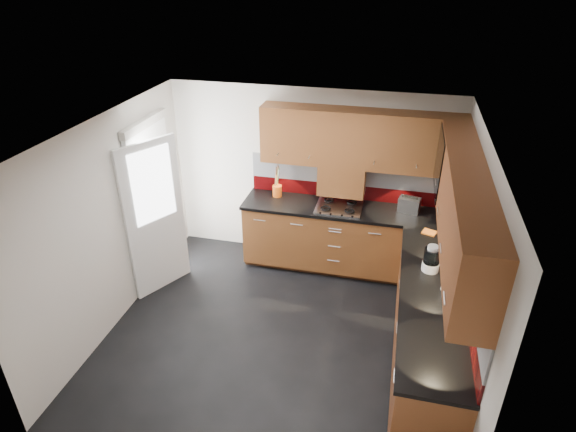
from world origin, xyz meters
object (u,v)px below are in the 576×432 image
(utensil_pot, at_px, (277,189))
(food_processor, at_px, (431,259))
(toaster, at_px, (409,205))
(gas_hob, at_px, (339,207))

(utensil_pot, height_order, food_processor, utensil_pot)
(utensil_pot, distance_m, toaster, 1.75)
(toaster, bearing_deg, gas_hob, -171.94)
(food_processor, bearing_deg, utensil_pot, 146.14)
(food_processor, bearing_deg, gas_hob, 133.60)
(utensil_pot, bearing_deg, food_processor, -33.86)
(toaster, bearing_deg, utensil_pot, 178.94)
(gas_hob, xyz_separation_m, utensil_pot, (-0.87, 0.16, 0.08))
(gas_hob, bearing_deg, utensil_pot, 169.73)
(gas_hob, height_order, food_processor, food_processor)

